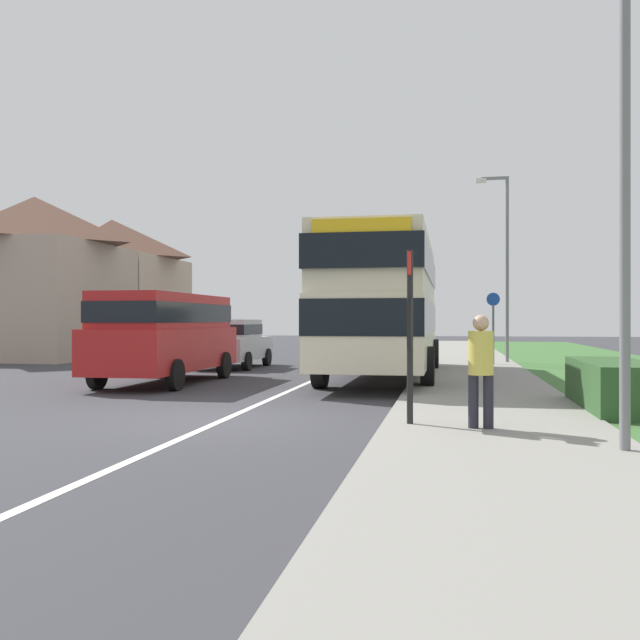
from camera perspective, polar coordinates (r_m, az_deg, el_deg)
ground_plane at (r=11.45m, az=-7.78°, el=-8.03°), size 120.00×120.00×0.00m
lane_marking_centre at (r=19.16m, az=-0.21°, el=-4.78°), size 0.14×60.00×0.01m
pavement_near_side at (r=16.84m, az=12.72°, el=-5.25°), size 3.20×68.00×0.12m
roadside_hedge at (r=12.89m, az=22.84°, el=-5.11°), size 1.10×3.25×0.90m
double_decker_bus at (r=19.03m, az=5.25°, el=1.63°), size 2.80×10.14×3.70m
parked_van_red at (r=18.09m, az=-12.41°, el=-0.84°), size 2.11×5.59×2.24m
parked_car_silver at (r=23.58m, az=-7.16°, el=-1.73°), size 1.90×3.97×1.62m
pedestrian_at_stop at (r=9.83m, az=12.95°, el=-3.64°), size 0.34×0.34×1.67m
bus_stop_sign at (r=10.08m, az=7.33°, el=-0.34°), size 0.09×0.52×2.60m
cycle_route_sign at (r=24.22m, az=13.91°, el=-0.41°), size 0.44×0.08×2.52m
street_lamp_near at (r=9.18m, az=22.94°, el=19.38°), size 1.14×0.20×8.17m
street_lamp_mid at (r=25.75m, az=14.73°, el=5.08°), size 1.14×0.20×6.69m
house_terrace_far_side at (r=34.29m, az=-19.16°, el=2.94°), size 6.09×13.39×6.72m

